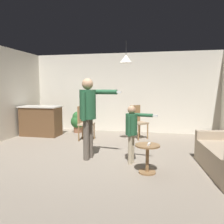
% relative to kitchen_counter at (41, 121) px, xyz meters
% --- Properties ---
extents(ground, '(7.68, 7.68, 0.00)m').
position_rel_kitchen_counter_xyz_m(ground, '(2.45, -1.93, -0.48)').
color(ground, gray).
extents(wall_back, '(6.40, 0.10, 2.70)m').
position_rel_kitchen_counter_xyz_m(wall_back, '(2.45, 1.27, 0.87)').
color(wall_back, silver).
rests_on(wall_back, ground).
extents(kitchen_counter, '(1.26, 0.66, 0.95)m').
position_rel_kitchen_counter_xyz_m(kitchen_counter, '(0.00, 0.00, 0.00)').
color(kitchen_counter, brown).
rests_on(kitchen_counter, ground).
extents(side_table_by_couch, '(0.44, 0.44, 0.52)m').
position_rel_kitchen_counter_xyz_m(side_table_by_couch, '(3.51, -2.56, -0.15)').
color(side_table_by_couch, olive).
rests_on(side_table_by_couch, ground).
extents(person_adult, '(0.87, 0.49, 1.72)m').
position_rel_kitchen_counter_xyz_m(person_adult, '(2.23, -1.99, 0.59)').
color(person_adult, '#60564C').
rests_on(person_adult, ground).
extents(person_child, '(0.63, 0.34, 1.18)m').
position_rel_kitchen_counter_xyz_m(person_child, '(3.17, -2.10, 0.25)').
color(person_child, tan).
rests_on(person_child, ground).
extents(dining_chair_by_counter, '(0.59, 0.59, 1.00)m').
position_rel_kitchen_counter_xyz_m(dining_chair_by_counter, '(3.06, 0.24, 0.07)').
color(dining_chair_by_counter, olive).
rests_on(dining_chair_by_counter, ground).
extents(dining_chair_near_wall, '(0.44, 0.44, 1.00)m').
position_rel_kitchen_counter_xyz_m(dining_chair_near_wall, '(1.55, -0.32, 0.07)').
color(dining_chair_near_wall, olive).
rests_on(dining_chair_near_wall, ground).
extents(potted_plant_corner, '(0.47, 0.47, 0.72)m').
position_rel_kitchen_counter_xyz_m(potted_plant_corner, '(0.96, 0.72, -0.08)').
color(potted_plant_corner, brown).
rests_on(potted_plant_corner, ground).
extents(spare_remote_on_table, '(0.06, 0.13, 0.04)m').
position_rel_kitchen_counter_xyz_m(spare_remote_on_table, '(3.54, -2.59, 0.06)').
color(spare_remote_on_table, white).
rests_on(spare_remote_on_table, side_table_by_couch).
extents(ceiling_light_pendant, '(0.32, 0.32, 0.55)m').
position_rel_kitchen_counter_xyz_m(ceiling_light_pendant, '(2.85, -0.79, 1.77)').
color(ceiling_light_pendant, silver).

